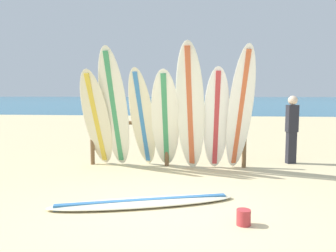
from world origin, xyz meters
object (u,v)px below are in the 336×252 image
surfboard_leaning_right (216,119)px  surfboard_leaning_far_right (240,110)px  sand_bucket (244,217)px  surfboard_leaning_center (165,120)px  surfboard_leaning_center_left (142,119)px  beachgoer_standing (292,126)px  surfboard_lying_on_sand (143,202)px  surfboard_leaning_left (114,109)px  surfboard_leaning_far_left (97,119)px  surfboard_rack (167,133)px  small_boat_offshore (233,104)px  surfboard_leaning_center_right (190,107)px

surfboard_leaning_right → surfboard_leaning_far_right: (0.46, -0.11, 0.19)m
sand_bucket → surfboard_leaning_center: bearing=113.2°
surfboard_leaning_center_left → surfboard_leaning_center: size_ratio=1.02×
beachgoer_standing → surfboard_leaning_right: bearing=-153.8°
surfboard_leaning_center → surfboard_leaning_far_right: size_ratio=0.82×
surfboard_leaning_center → surfboard_lying_on_sand: size_ratio=0.76×
surfboard_leaning_center → surfboard_leaning_far_right: surfboard_leaning_far_right is taller
surfboard_leaning_left → sand_bucket: bearing=-51.2°
surfboard_leaning_far_left → surfboard_lying_on_sand: surfboard_leaning_far_left is taller
surfboard_rack → surfboard_leaning_center_left: 0.64m
surfboard_leaning_left → surfboard_lying_on_sand: surfboard_leaning_left is taller
surfboard_leaning_center_left → surfboard_leaning_far_right: (1.97, -0.17, 0.20)m
surfboard_leaning_center_left → surfboard_leaning_far_right: size_ratio=0.84×
small_boat_offshore → surfboard_leaning_right: bearing=-96.2°
surfboard_leaning_far_right → sand_bucket: 2.97m
surfboard_rack → surfboard_leaning_far_left: surfboard_leaning_far_left is taller
surfboard_rack → surfboard_leaning_far_right: size_ratio=1.37×
surfboard_rack → beachgoer_standing: size_ratio=2.24×
surfboard_leaning_right → beachgoer_standing: bearing=26.2°
surfboard_leaning_left → surfboard_leaning_center_right: 1.56m
surfboard_rack → sand_bucket: size_ratio=17.77×
small_boat_offshore → surfboard_leaning_far_right: bearing=-95.3°
surfboard_leaning_center_right → surfboard_leaning_right: bearing=8.9°
surfboard_leaning_center_left → surfboard_leaning_right: (1.51, -0.06, 0.01)m
surfboard_rack → small_boat_offshore: (4.22, 29.03, -0.46)m
beachgoer_standing → sand_bucket: 4.04m
surfboard_rack → beachgoer_standing: beachgoer_standing is taller
surfboard_leaning_center_right → surfboard_leaning_right: 0.58m
surfboard_rack → surfboard_leaning_far_left: bearing=-169.6°
surfboard_rack → small_boat_offshore: bearing=81.7°
surfboard_lying_on_sand → surfboard_leaning_left: bearing=113.5°
beachgoer_standing → surfboard_leaning_center_left: bearing=-166.5°
small_boat_offshore → surfboard_leaning_center_left: bearing=-99.1°
surfboard_leaning_right → surfboard_rack: bearing=162.1°
surfboard_leaning_right → beachgoer_standing: size_ratio=1.39×
surfboard_lying_on_sand → beachgoer_standing: bearing=47.2°
surfboard_leaning_center_left → sand_bucket: size_ratio=10.92×
surfboard_leaning_center_left → surfboard_leaning_center_right: 1.03m
surfboard_leaning_left → surfboard_leaning_center_right: bearing=-3.1°
surfboard_leaning_right → surfboard_lying_on_sand: 2.68m
beachgoer_standing → sand_bucket: (-1.50, -3.68, -0.73)m
surfboard_rack → surfboard_leaning_left: surfboard_leaning_left is taller
surfboard_rack → surfboard_leaning_center: 0.43m
surfboard_leaning_center_right → surfboard_lying_on_sand: bearing=-105.6°
surfboard_leaning_left → surfboard_leaning_right: 2.09m
surfboard_leaning_center_right → surfboard_leaning_center_left: bearing=171.7°
surfboard_leaning_center_right → small_boat_offshore: surfboard_leaning_center_right is taller
beachgoer_standing → surfboard_leaning_center_right: bearing=-157.6°
surfboard_rack → surfboard_lying_on_sand: bearing=-92.0°
surfboard_leaning_far_left → surfboard_leaning_center_right: surfboard_leaning_center_right is taller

